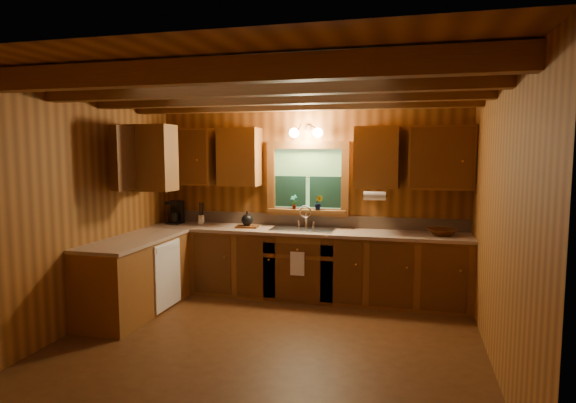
{
  "coord_description": "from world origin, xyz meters",
  "views": [
    {
      "loc": [
        1.36,
        -4.47,
        1.92
      ],
      "look_at": [
        0.0,
        0.8,
        1.35
      ],
      "focal_mm": 30.02,
      "sensor_mm": 36.0,
      "label": 1
    }
  ],
  "objects_px": {
    "coffee_maker": "(176,212)",
    "cutting_board": "(247,227)",
    "wicker_basket": "(442,232)",
    "sink": "(303,233)"
  },
  "relations": [
    {
      "from": "cutting_board",
      "to": "wicker_basket",
      "type": "relative_size",
      "value": 0.86
    },
    {
      "from": "coffee_maker",
      "to": "cutting_board",
      "type": "relative_size",
      "value": 1.12
    },
    {
      "from": "sink",
      "to": "wicker_basket",
      "type": "relative_size",
      "value": 2.46
    },
    {
      "from": "sink",
      "to": "coffee_maker",
      "type": "distance_m",
      "value": 1.88
    },
    {
      "from": "cutting_board",
      "to": "wicker_basket",
      "type": "height_order",
      "value": "wicker_basket"
    },
    {
      "from": "coffee_maker",
      "to": "wicker_basket",
      "type": "distance_m",
      "value": 3.6
    },
    {
      "from": "sink",
      "to": "wicker_basket",
      "type": "bearing_deg",
      "value": -0.52
    },
    {
      "from": "sink",
      "to": "cutting_board",
      "type": "distance_m",
      "value": 0.77
    },
    {
      "from": "sink",
      "to": "wicker_basket",
      "type": "distance_m",
      "value": 1.73
    },
    {
      "from": "coffee_maker",
      "to": "cutting_board",
      "type": "height_order",
      "value": "coffee_maker"
    }
  ]
}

